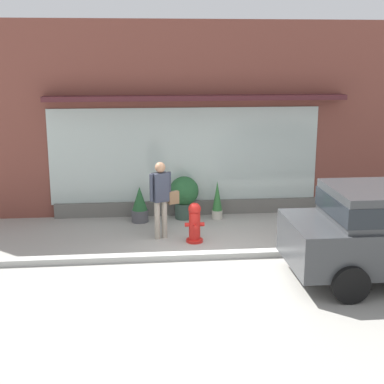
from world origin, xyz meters
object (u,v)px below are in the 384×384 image
(potted_plant_trailing_edge, at_px, (184,194))
(potted_plant_low_front, at_px, (345,202))
(fire_hydrant, at_px, (195,222))
(pedestrian_with_handbag, at_px, (161,194))
(potted_plant_near_hydrant, at_px, (217,201))
(potted_plant_window_left, at_px, (140,205))

(potted_plant_trailing_edge, relative_size, potted_plant_low_front, 2.07)
(fire_hydrant, bearing_deg, potted_plant_low_front, 26.12)
(pedestrian_with_handbag, distance_m, potted_plant_low_front, 5.17)
(potted_plant_low_front, bearing_deg, potted_plant_trailing_edge, -176.98)
(potted_plant_trailing_edge, distance_m, potted_plant_near_hydrant, 0.83)
(potted_plant_near_hydrant, bearing_deg, potted_plant_trailing_edge, 172.24)
(pedestrian_with_handbag, xyz_separation_m, potted_plant_trailing_edge, (0.62, 1.48, -0.40))
(potted_plant_near_hydrant, distance_m, potted_plant_low_front, 3.42)
(potted_plant_near_hydrant, bearing_deg, potted_plant_window_left, -177.90)
(potted_plant_near_hydrant, xyz_separation_m, potted_plant_window_left, (-1.90, -0.07, -0.04))
(fire_hydrant, xyz_separation_m, pedestrian_with_handbag, (-0.69, 0.33, 0.57))
(potted_plant_near_hydrant, height_order, potted_plant_low_front, potted_plant_near_hydrant)
(fire_hydrant, xyz_separation_m, potted_plant_near_hydrant, (0.74, 1.69, 0.02))
(pedestrian_with_handbag, distance_m, potted_plant_trailing_edge, 1.65)
(fire_hydrant, distance_m, pedestrian_with_handbag, 0.95)
(potted_plant_trailing_edge, bearing_deg, potted_plant_low_front, 3.02)
(fire_hydrant, distance_m, potted_plant_near_hydrant, 1.85)
(pedestrian_with_handbag, relative_size, potted_plant_trailing_edge, 1.62)
(potted_plant_trailing_edge, relative_size, potted_plant_near_hydrant, 1.11)
(pedestrian_with_handbag, relative_size, potted_plant_low_front, 3.34)
(potted_plant_window_left, bearing_deg, potted_plant_low_front, 4.34)
(pedestrian_with_handbag, bearing_deg, potted_plant_trailing_edge, 43.04)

